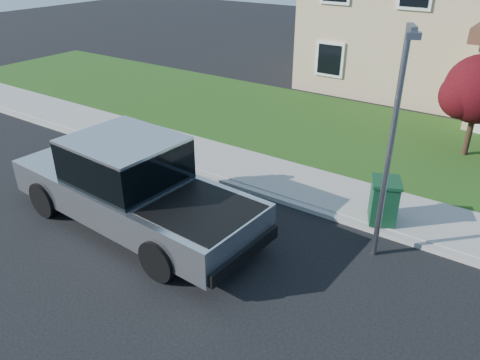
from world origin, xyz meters
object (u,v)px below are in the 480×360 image
(trash_bin, at_px, (384,201))
(pickup_truck, at_px, (132,187))
(street_lamp, at_px, (392,137))
(ornamental_tree, at_px, (480,93))
(woman, at_px, (187,165))

(trash_bin, bearing_deg, pickup_truck, -169.73)
(street_lamp, bearing_deg, pickup_truck, 176.54)
(pickup_truck, bearing_deg, trash_bin, 36.90)
(street_lamp, bearing_deg, ornamental_tree, 60.70)
(trash_bin, distance_m, street_lamp, 2.49)
(ornamental_tree, distance_m, trash_bin, 5.74)
(pickup_truck, distance_m, ornamental_tree, 10.61)
(pickup_truck, height_order, street_lamp, street_lamp)
(pickup_truck, distance_m, street_lamp, 5.93)
(pickup_truck, relative_size, trash_bin, 6.34)
(pickup_truck, relative_size, street_lamp, 1.39)
(woman, xyz_separation_m, street_lamp, (5.32, 0.01, 2.03))
(pickup_truck, height_order, trash_bin, pickup_truck)
(woman, height_order, street_lamp, street_lamp)
(trash_bin, height_order, street_lamp, street_lamp)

